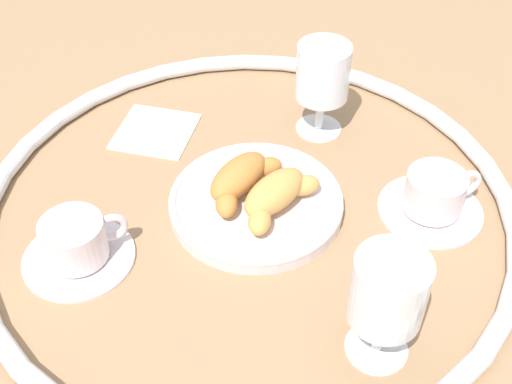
# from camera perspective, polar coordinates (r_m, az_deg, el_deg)

# --- Properties ---
(ground_plane) EXTENTS (2.20, 2.20, 0.00)m
(ground_plane) POSITION_cam_1_polar(r_m,az_deg,el_deg) (0.87, -0.69, -1.51)
(ground_plane) COLOR #997551
(table_chrome_rim) EXTENTS (0.70, 0.70, 0.02)m
(table_chrome_rim) POSITION_cam_1_polar(r_m,az_deg,el_deg) (0.86, -0.70, -0.94)
(table_chrome_rim) COLOR silver
(table_chrome_rim) RESTS_ON ground_plane
(pastry_plate) EXTENTS (0.23, 0.23, 0.02)m
(pastry_plate) POSITION_cam_1_polar(r_m,az_deg,el_deg) (0.86, 0.00, -0.89)
(pastry_plate) COLOR silver
(pastry_plate) RESTS_ON ground_plane
(croissant_large) EXTENTS (0.13, 0.09, 0.04)m
(croissant_large) POSITION_cam_1_polar(r_m,az_deg,el_deg) (0.85, -1.35, 1.19)
(croissant_large) COLOR #BC7A38
(croissant_large) RESTS_ON pastry_plate
(croissant_small) EXTENTS (0.13, 0.09, 0.04)m
(croissant_small) POSITION_cam_1_polar(r_m,az_deg,el_deg) (0.83, 1.73, -0.29)
(croissant_small) COLOR #D6994C
(croissant_small) RESTS_ON pastry_plate
(coffee_cup_near) EXTENTS (0.14, 0.14, 0.06)m
(coffee_cup_near) POSITION_cam_1_polar(r_m,az_deg,el_deg) (0.82, -15.20, -4.36)
(coffee_cup_near) COLOR silver
(coffee_cup_near) RESTS_ON ground_plane
(coffee_cup_far) EXTENTS (0.14, 0.14, 0.06)m
(coffee_cup_far) POSITION_cam_1_polar(r_m,az_deg,el_deg) (0.88, 15.10, -0.38)
(coffee_cup_far) COLOR silver
(coffee_cup_far) RESTS_ON ground_plane
(juice_glass_left) EXTENTS (0.08, 0.08, 0.14)m
(juice_glass_left) POSITION_cam_1_polar(r_m,az_deg,el_deg) (0.67, 11.29, -8.67)
(juice_glass_left) COLOR white
(juice_glass_left) RESTS_ON ground_plane
(juice_glass_right) EXTENTS (0.08, 0.08, 0.14)m
(juice_glass_right) POSITION_cam_1_polar(r_m,az_deg,el_deg) (0.95, 5.77, 9.83)
(juice_glass_right) COLOR white
(juice_glass_right) RESTS_ON ground_plane
(folded_napkin) EXTENTS (0.12, 0.12, 0.01)m
(folded_napkin) POSITION_cam_1_polar(r_m,az_deg,el_deg) (1.00, -8.66, 5.26)
(folded_napkin) COLOR silver
(folded_napkin) RESTS_ON ground_plane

